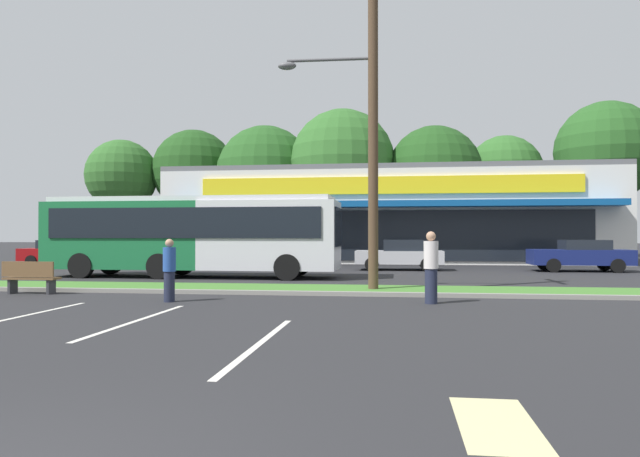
% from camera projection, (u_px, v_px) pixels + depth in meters
% --- Properties ---
extents(grass_median, '(56.00, 2.20, 0.12)m').
position_uv_depth(grass_median, '(301.00, 289.00, 17.56)').
color(grass_median, '#427A2D').
rests_on(grass_median, ground_plane).
extents(curb_lip, '(56.00, 0.24, 0.12)m').
position_uv_depth(curb_lip, '(294.00, 293.00, 16.35)').
color(curb_lip, gray).
rests_on(curb_lip, ground_plane).
extents(parking_stripe_0, '(0.12, 4.80, 0.01)m').
position_uv_depth(parking_stripe_0, '(21.00, 316.00, 12.08)').
color(parking_stripe_0, silver).
rests_on(parking_stripe_0, ground_plane).
extents(parking_stripe_1, '(0.12, 4.80, 0.01)m').
position_uv_depth(parking_stripe_1, '(137.00, 321.00, 11.48)').
color(parking_stripe_1, silver).
rests_on(parking_stripe_1, ground_plane).
extents(parking_stripe_2, '(0.12, 4.80, 0.01)m').
position_uv_depth(parking_stripe_2, '(260.00, 343.00, 9.10)').
color(parking_stripe_2, silver).
rests_on(parking_stripe_2, ground_plane).
extents(lot_arrow, '(0.70, 1.60, 0.01)m').
position_uv_depth(lot_arrow, '(496.00, 423.00, 5.23)').
color(lot_arrow, beige).
rests_on(lot_arrow, ground_plane).
extents(storefront_building, '(27.41, 11.84, 5.90)m').
position_uv_depth(storefront_building, '(387.00, 216.00, 38.35)').
color(storefront_building, silver).
rests_on(storefront_building, ground_plane).
extents(tree_far_left, '(6.32, 6.32, 10.23)m').
position_uv_depth(tree_far_left, '(122.00, 175.00, 51.31)').
color(tree_far_left, '#473323').
rests_on(tree_far_left, ground_plane).
extents(tree_left, '(7.43, 7.43, 11.24)m').
position_uv_depth(tree_left, '(194.00, 171.00, 52.04)').
color(tree_left, '#473323').
rests_on(tree_left, ground_plane).
extents(tree_mid_left, '(8.39, 8.39, 11.06)m').
position_uv_depth(tree_mid_left, '(265.00, 175.00, 49.14)').
color(tree_mid_left, '#473323').
rests_on(tree_mid_left, ground_plane).
extents(tree_mid, '(8.30, 8.30, 11.81)m').
position_uv_depth(tree_mid, '(343.00, 161.00, 46.09)').
color(tree_mid, '#473323').
rests_on(tree_mid, ground_plane).
extents(tree_mid_right, '(7.53, 7.53, 10.41)m').
position_uv_depth(tree_mid_right, '(434.00, 173.00, 45.70)').
color(tree_mid_right, '#473323').
rests_on(tree_mid_right, ground_plane).
extents(tree_right, '(6.37, 6.37, 10.10)m').
position_uv_depth(tree_right, '(505.00, 174.00, 48.36)').
color(tree_right, '#473323').
rests_on(tree_right, ground_plane).
extents(tree_far_right, '(7.64, 7.64, 11.99)m').
position_uv_depth(tree_far_right, '(606.00, 151.00, 44.14)').
color(tree_far_right, '#473323').
rests_on(tree_far_right, ground_plane).
extents(utility_pole, '(3.03, 2.40, 9.72)m').
position_uv_depth(utility_pole, '(368.00, 118.00, 17.11)').
color(utility_pole, '#4C3826').
rests_on(utility_pole, ground_plane).
extents(city_bus, '(11.98, 2.74, 3.25)m').
position_uv_depth(city_bus, '(193.00, 234.00, 23.33)').
color(city_bus, '#196638').
rests_on(city_bus, ground_plane).
extents(bus_stop_bench, '(1.60, 0.45, 0.95)m').
position_uv_depth(bus_stop_bench, '(30.00, 277.00, 16.68)').
color(bus_stop_bench, brown).
rests_on(bus_stop_bench, ground_plane).
extents(car_0, '(4.67, 1.97, 1.44)m').
position_uv_depth(car_0, '(66.00, 253.00, 31.04)').
color(car_0, maroon).
rests_on(car_0, ground_plane).
extents(car_1, '(4.48, 1.89, 1.48)m').
position_uv_depth(car_1, '(580.00, 255.00, 26.89)').
color(car_1, navy).
rests_on(car_1, ground_plane).
extents(car_3, '(4.21, 1.90, 1.48)m').
position_uv_depth(car_3, '(400.00, 255.00, 27.96)').
color(car_3, '#B7B7BC').
rests_on(car_3, ground_plane).
extents(car_4, '(4.58, 1.87, 1.44)m').
position_uv_depth(car_4, '(241.00, 254.00, 29.07)').
color(car_4, navy).
rests_on(car_4, ground_plane).
extents(pedestrian_near_bench, '(0.36, 0.36, 1.81)m').
position_uv_depth(pedestrian_near_bench, '(431.00, 267.00, 14.35)').
color(pedestrian_near_bench, '#1E2338').
rests_on(pedestrian_near_bench, ground_plane).
extents(pedestrian_by_pole, '(0.33, 0.33, 1.62)m').
position_uv_depth(pedestrian_by_pole, '(169.00, 270.00, 14.73)').
color(pedestrian_by_pole, '#1E2338').
rests_on(pedestrian_by_pole, ground_plane).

